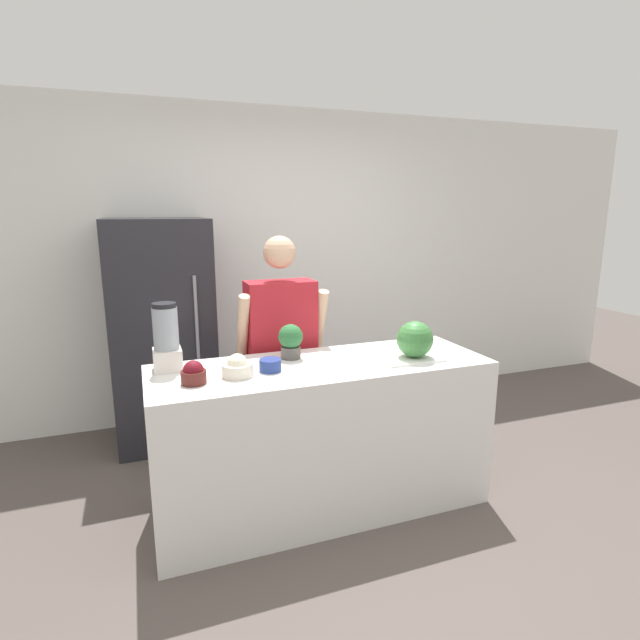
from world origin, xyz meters
TOP-DOWN VIEW (x-y plane):
  - ground_plane at (0.00, 0.00)m, footprint 14.00×14.00m
  - wall_back at (0.00, 1.99)m, footprint 8.00×0.06m
  - counter_island at (0.00, 0.33)m, footprint 1.95×0.66m
  - refrigerator at (-0.81, 1.61)m, footprint 0.73×0.68m
  - person at (-0.10, 0.84)m, footprint 0.59×0.26m
  - cutting_board at (0.52, 0.24)m, footprint 0.37×0.25m
  - watermelon at (0.54, 0.23)m, footprint 0.21×0.21m
  - bowl_cherries at (-0.73, 0.24)m, footprint 0.13×0.13m
  - bowl_cream at (-0.50, 0.28)m, footprint 0.16×0.16m
  - bowl_small_blue at (-0.31, 0.30)m, footprint 0.12×0.12m
  - blender at (-0.84, 0.52)m, footprint 0.15×0.15m
  - potted_plant at (-0.14, 0.50)m, footprint 0.14×0.14m

SIDE VIEW (x-z plane):
  - ground_plane at x=0.00m, z-range 0.00..0.00m
  - counter_island at x=0.00m, z-range 0.00..0.90m
  - person at x=-0.10m, z-range 0.01..1.62m
  - refrigerator at x=-0.81m, z-range 0.00..1.71m
  - cutting_board at x=0.52m, z-range 0.90..0.91m
  - bowl_small_blue at x=-0.31m, z-range 0.90..0.97m
  - bowl_cream at x=-0.50m, z-range 0.89..1.01m
  - bowl_cherries at x=-0.73m, z-range 0.89..1.01m
  - potted_plant at x=-0.14m, z-range 0.91..1.11m
  - watermelon at x=0.54m, z-range 0.91..1.13m
  - blender at x=-0.84m, z-range 0.89..1.27m
  - wall_back at x=0.00m, z-range 0.00..2.60m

